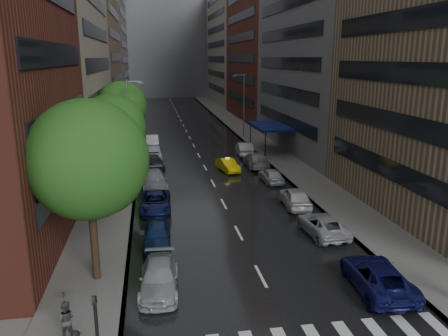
# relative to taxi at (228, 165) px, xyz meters

# --- Properties ---
(ground) EXTENTS (220.00, 220.00, 0.00)m
(ground) POSITION_rel_taxi_xyz_m (-2.10, -26.17, -0.65)
(ground) COLOR gray
(ground) RESTS_ON ground
(road) EXTENTS (14.00, 140.00, 0.01)m
(road) POSITION_rel_taxi_xyz_m (-2.10, 23.83, -0.64)
(road) COLOR black
(road) RESTS_ON ground
(sidewalk_left) EXTENTS (4.00, 140.00, 0.15)m
(sidewalk_left) POSITION_rel_taxi_xyz_m (-11.10, 23.83, -0.57)
(sidewalk_left) COLOR gray
(sidewalk_left) RESTS_ON ground
(sidewalk_right) EXTENTS (4.00, 140.00, 0.15)m
(sidewalk_right) POSITION_rel_taxi_xyz_m (6.90, 23.83, -0.57)
(sidewalk_right) COLOR gray
(sidewalk_right) RESTS_ON ground
(buildings_left) EXTENTS (8.00, 108.00, 38.00)m
(buildings_left) POSITION_rel_taxi_xyz_m (-17.10, 32.62, 15.34)
(buildings_left) COLOR maroon
(buildings_left) RESTS_ON ground
(buildings_right) EXTENTS (8.05, 109.10, 36.00)m
(buildings_right) POSITION_rel_taxi_xyz_m (12.90, 30.53, 14.38)
(buildings_right) COLOR #937A5B
(buildings_right) RESTS_ON ground
(building_far) EXTENTS (40.00, 14.00, 32.00)m
(building_far) POSITION_rel_taxi_xyz_m (-2.10, 91.83, 15.35)
(building_far) COLOR slate
(building_far) RESTS_ON ground
(tree_near) EXTENTS (5.97, 5.97, 9.52)m
(tree_near) POSITION_rel_taxi_xyz_m (-10.70, -21.17, 5.87)
(tree_near) COLOR #382619
(tree_near) RESTS_ON ground
(tree_mid) EXTENTS (5.41, 5.41, 8.62)m
(tree_mid) POSITION_rel_taxi_xyz_m (-10.70, -7.24, 5.25)
(tree_mid) COLOR #382619
(tree_mid) RESTS_ON ground
(tree_far) EXTENTS (5.56, 5.56, 8.86)m
(tree_far) POSITION_rel_taxi_xyz_m (-10.70, 7.65, 5.41)
(tree_far) COLOR #382619
(tree_far) RESTS_ON ground
(taxi) EXTENTS (2.14, 4.13, 1.30)m
(taxi) POSITION_rel_taxi_xyz_m (0.00, 0.00, 0.00)
(taxi) COLOR yellow
(taxi) RESTS_ON ground
(parked_cars_left) EXTENTS (2.47, 41.66, 1.55)m
(parked_cars_left) POSITION_rel_taxi_xyz_m (-7.50, -5.04, 0.07)
(parked_cars_left) COLOR #A3A6AD
(parked_cars_left) RESTS_ON ground
(parked_cars_right) EXTENTS (2.90, 36.85, 1.58)m
(parked_cars_right) POSITION_rel_taxi_xyz_m (3.30, -9.32, 0.10)
(parked_cars_right) COLOR #10124D
(parked_cars_right) RESTS_ON ground
(ped_black_umbrella) EXTENTS (0.96, 0.98, 2.09)m
(ped_black_umbrella) POSITION_rel_taxi_xyz_m (-11.34, -26.16, 0.74)
(ped_black_umbrella) COLOR #45454A
(ped_black_umbrella) RESTS_ON sidewalk_left
(traffic_light) EXTENTS (0.18, 0.15, 3.45)m
(traffic_light) POSITION_rel_taxi_xyz_m (-9.70, -29.10, 1.58)
(traffic_light) COLOR black
(traffic_light) RESTS_ON sidewalk_left
(street_lamp_left) EXTENTS (1.74, 0.22, 9.00)m
(street_lamp_left) POSITION_rel_taxi_xyz_m (-9.82, 3.83, 4.24)
(street_lamp_left) COLOR gray
(street_lamp_left) RESTS_ON sidewalk_left
(street_lamp_right) EXTENTS (1.74, 0.22, 9.00)m
(street_lamp_right) POSITION_rel_taxi_xyz_m (5.62, 18.83, 4.24)
(street_lamp_right) COLOR gray
(street_lamp_right) RESTS_ON sidewalk_right
(awning) EXTENTS (4.00, 8.00, 3.12)m
(awning) POSITION_rel_taxi_xyz_m (6.88, 8.83, 2.49)
(awning) COLOR navy
(awning) RESTS_ON sidewalk_right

